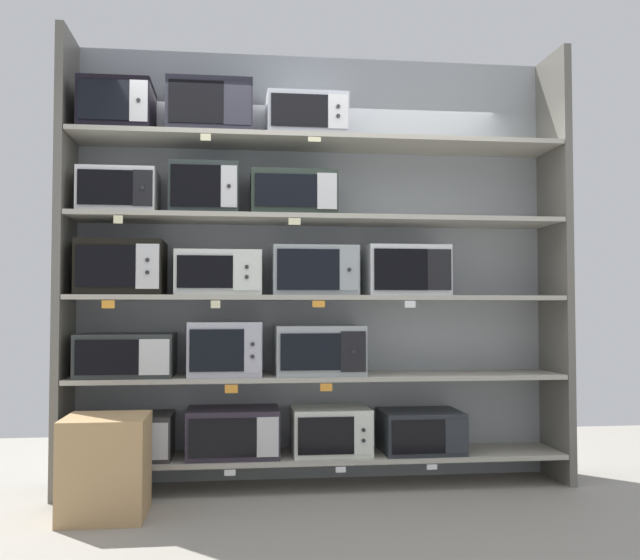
# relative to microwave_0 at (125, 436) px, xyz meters

# --- Properties ---
(ground) EXTENTS (7.11, 6.00, 0.02)m
(ground) POSITION_rel_microwave_0_xyz_m (1.21, -1.00, -0.35)
(ground) COLOR gray
(back_panel) EXTENTS (3.31, 0.04, 2.84)m
(back_panel) POSITION_rel_microwave_0_xyz_m (1.21, 0.25, 1.08)
(back_panel) COLOR #9EA3A8
(back_panel) RESTS_ON ground
(upright_left) EXTENTS (0.05, 0.45, 2.84)m
(upright_left) POSITION_rel_microwave_0_xyz_m (-0.38, 0.00, 1.08)
(upright_left) COLOR #68645B
(upright_left) RESTS_ON ground
(upright_right) EXTENTS (0.05, 0.45, 2.84)m
(upright_right) POSITION_rel_microwave_0_xyz_m (2.79, 0.00, 1.08)
(upright_right) COLOR #68645B
(upright_right) RESTS_ON ground
(shelf_0) EXTENTS (3.11, 0.45, 0.03)m
(shelf_0) POSITION_rel_microwave_0_xyz_m (1.21, 0.00, -0.15)
(shelf_0) COLOR #ADA899
(shelf_0) RESTS_ON ground
(microwave_0) EXTENTS (0.57, 0.39, 0.27)m
(microwave_0) POSITION_rel_microwave_0_xyz_m (0.00, 0.00, 0.00)
(microwave_0) COLOR #322F2E
(microwave_0) RESTS_ON shelf_0
(microwave_1) EXTENTS (0.57, 0.40, 0.30)m
(microwave_1) POSITION_rel_microwave_0_xyz_m (0.66, 0.00, 0.01)
(microwave_1) COLOR #2F2735
(microwave_1) RESTS_ON shelf_0
(microwave_2) EXTENTS (0.49, 0.38, 0.29)m
(microwave_2) POSITION_rel_microwave_0_xyz_m (1.28, -0.00, 0.01)
(microwave_2) COLOR silver
(microwave_2) RESTS_ON shelf_0
(microwave_3) EXTENTS (0.51, 0.42, 0.26)m
(microwave_3) POSITION_rel_microwave_0_xyz_m (1.86, 0.00, -0.00)
(microwave_3) COLOR #272B30
(microwave_3) RESTS_ON shelf_0
(price_tag_0) EXTENTS (0.07, 0.00, 0.04)m
(price_tag_0) POSITION_rel_microwave_0_xyz_m (-0.02, -0.22, -0.19)
(price_tag_0) COLOR white
(price_tag_1) EXTENTS (0.07, 0.00, 0.03)m
(price_tag_1) POSITION_rel_microwave_0_xyz_m (0.64, -0.22, -0.19)
(price_tag_1) COLOR white
(price_tag_2) EXTENTS (0.06, 0.00, 0.03)m
(price_tag_2) POSITION_rel_microwave_0_xyz_m (1.31, -0.22, -0.19)
(price_tag_2) COLOR white
(price_tag_3) EXTENTS (0.07, 0.00, 0.03)m
(price_tag_3) POSITION_rel_microwave_0_xyz_m (1.88, -0.22, -0.19)
(price_tag_3) COLOR white
(shelf_1) EXTENTS (3.11, 0.45, 0.03)m
(shelf_1) POSITION_rel_microwave_0_xyz_m (1.21, 0.00, 0.35)
(shelf_1) COLOR #ADA899
(microwave_4) EXTENTS (0.58, 0.43, 0.27)m
(microwave_4) POSITION_rel_microwave_0_xyz_m (0.00, 0.00, 0.50)
(microwave_4) COLOR #2B302F
(microwave_4) RESTS_ON shelf_1
(microwave_5) EXTENTS (0.45, 0.42, 0.34)m
(microwave_5) POSITION_rel_microwave_0_xyz_m (0.61, 0.00, 0.54)
(microwave_5) COLOR #B3B2C0
(microwave_5) RESTS_ON shelf_1
(microwave_6) EXTENTS (0.56, 0.42, 0.31)m
(microwave_6) POSITION_rel_microwave_0_xyz_m (1.20, 0.00, 0.52)
(microwave_6) COLOR #9AA1A3
(microwave_6) RESTS_ON shelf_1
(price_tag_4) EXTENTS (0.08, 0.00, 0.05)m
(price_tag_4) POSITION_rel_microwave_0_xyz_m (0.65, -0.22, 0.31)
(price_tag_4) COLOR orange
(price_tag_5) EXTENTS (0.07, 0.00, 0.05)m
(price_tag_5) POSITION_rel_microwave_0_xyz_m (1.22, -0.22, 0.31)
(price_tag_5) COLOR orange
(shelf_2) EXTENTS (3.11, 0.45, 0.03)m
(shelf_2) POSITION_rel_microwave_0_xyz_m (1.21, 0.00, 0.86)
(shelf_2) COLOR #ADA899
(microwave_7) EXTENTS (0.51, 0.44, 0.34)m
(microwave_7) POSITION_rel_microwave_0_xyz_m (-0.03, 0.00, 1.04)
(microwave_7) COLOR black
(microwave_7) RESTS_ON shelf_2
(microwave_8) EXTENTS (0.53, 0.36, 0.28)m
(microwave_8) POSITION_rel_microwave_0_xyz_m (0.56, 0.00, 1.01)
(microwave_8) COLOR silver
(microwave_8) RESTS_ON shelf_2
(microwave_9) EXTENTS (0.54, 0.39, 0.31)m
(microwave_9) POSITION_rel_microwave_0_xyz_m (1.17, -0.00, 1.03)
(microwave_9) COLOR #979FA1
(microwave_9) RESTS_ON shelf_2
(microwave_10) EXTENTS (0.53, 0.36, 0.32)m
(microwave_10) POSITION_rel_microwave_0_xyz_m (1.77, -0.00, 1.03)
(microwave_10) COLOR silver
(microwave_10) RESTS_ON shelf_2
(price_tag_6) EXTENTS (0.08, 0.00, 0.05)m
(price_tag_6) POSITION_rel_microwave_0_xyz_m (-0.07, -0.22, 0.81)
(price_tag_6) COLOR orange
(price_tag_7) EXTENTS (0.06, 0.00, 0.05)m
(price_tag_7) POSITION_rel_microwave_0_xyz_m (0.55, -0.22, 0.81)
(price_tag_7) COLOR beige
(price_tag_8) EXTENTS (0.08, 0.00, 0.04)m
(price_tag_8) POSITION_rel_microwave_0_xyz_m (1.17, -0.22, 0.82)
(price_tag_8) COLOR orange
(price_tag_9) EXTENTS (0.07, 0.00, 0.04)m
(price_tag_9) POSITION_rel_microwave_0_xyz_m (1.74, -0.22, 0.81)
(price_tag_9) COLOR white
(shelf_3) EXTENTS (3.11, 0.45, 0.03)m
(shelf_3) POSITION_rel_microwave_0_xyz_m (1.21, 0.00, 1.36)
(shelf_3) COLOR #ADA899
(microwave_11) EXTENTS (0.47, 0.39, 0.27)m
(microwave_11) POSITION_rel_microwave_0_xyz_m (-0.05, 0.00, 1.51)
(microwave_11) COLOR silver
(microwave_11) RESTS_ON shelf_3
(microwave_12) EXTENTS (0.43, 0.35, 0.32)m
(microwave_12) POSITION_rel_microwave_0_xyz_m (0.47, -0.00, 1.54)
(microwave_12) COLOR #2A3231
(microwave_12) RESTS_ON shelf_3
(microwave_13) EXTENTS (0.54, 0.38, 0.28)m
(microwave_13) POSITION_rel_microwave_0_xyz_m (1.03, 0.00, 1.52)
(microwave_13) COLOR #29342C
(microwave_13) RESTS_ON shelf_3
(price_tag_10) EXTENTS (0.05, 0.00, 0.05)m
(price_tag_10) POSITION_rel_microwave_0_xyz_m (-0.02, -0.22, 1.32)
(price_tag_10) COLOR beige
(price_tag_11) EXTENTS (0.07, 0.00, 0.04)m
(price_tag_11) POSITION_rel_microwave_0_xyz_m (1.03, -0.22, 1.32)
(price_tag_11) COLOR beige
(shelf_4) EXTENTS (3.11, 0.45, 0.03)m
(shelf_4) POSITION_rel_microwave_0_xyz_m (1.21, 0.00, 1.86)
(shelf_4) COLOR #ADA899
(microwave_14) EXTENTS (0.44, 0.43, 0.31)m
(microwave_14) POSITION_rel_microwave_0_xyz_m (-0.07, 0.00, 2.04)
(microwave_14) COLOR black
(microwave_14) RESTS_ON shelf_4
(microwave_15) EXTENTS (0.53, 0.39, 0.34)m
(microwave_15) POSITION_rel_microwave_0_xyz_m (0.50, 0.00, 2.05)
(microwave_15) COLOR #2C2C38
(microwave_15) RESTS_ON shelf_4
(microwave_16) EXTENTS (0.51, 0.41, 0.27)m
(microwave_16) POSITION_rel_microwave_0_xyz_m (1.12, 0.00, 2.01)
(microwave_16) COLOR #A0A5AE
(microwave_16) RESTS_ON shelf_4
(price_tag_12) EXTENTS (0.06, 0.00, 0.04)m
(price_tag_12) POSITION_rel_microwave_0_xyz_m (0.49, -0.22, 1.82)
(price_tag_12) COLOR beige
(price_tag_13) EXTENTS (0.08, 0.00, 0.03)m
(price_tag_13) POSITION_rel_microwave_0_xyz_m (1.15, -0.22, 1.83)
(price_tag_13) COLOR beige
(shipping_carton) EXTENTS (0.44, 0.44, 0.54)m
(shipping_carton) POSITION_rel_microwave_0_xyz_m (-0.03, -0.52, -0.07)
(shipping_carton) COLOR tan
(shipping_carton) RESTS_ON ground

